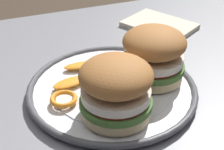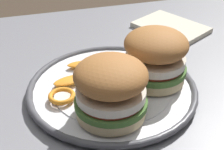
% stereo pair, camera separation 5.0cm
% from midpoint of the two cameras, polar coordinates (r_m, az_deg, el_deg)
% --- Properties ---
extents(dining_table, '(1.49, 0.96, 0.72)m').
position_cam_midpoint_polar(dining_table, '(0.66, 6.22, -11.31)').
color(dining_table, gray).
rests_on(dining_table, ground).
extents(dinner_plate, '(0.31, 0.31, 0.02)m').
position_cam_midpoint_polar(dinner_plate, '(0.63, 2.29, -2.40)').
color(dinner_plate, white).
rests_on(dinner_plate, dining_table).
extents(sandwich_half_left, '(0.16, 0.16, 0.10)m').
position_cam_midpoint_polar(sandwich_half_left, '(0.63, 9.57, 3.17)').
color(sandwich_half_left, beige).
rests_on(sandwich_half_left, dinner_plate).
extents(sandwich_half_right, '(0.16, 0.16, 0.10)m').
position_cam_midpoint_polar(sandwich_half_right, '(0.53, 2.53, -2.24)').
color(sandwich_half_right, beige).
rests_on(sandwich_half_right, dinner_plate).
extents(orange_peel_curled, '(0.07, 0.07, 0.01)m').
position_cam_midpoint_polar(orange_peel_curled, '(0.59, -6.00, -3.59)').
color(orange_peel_curled, orange).
rests_on(orange_peel_curled, dinner_plate).
extents(orange_peel_strip_long, '(0.07, 0.03, 0.01)m').
position_cam_midpoint_polar(orange_peel_strip_long, '(0.68, -2.46, 1.81)').
color(orange_peel_strip_long, orange).
rests_on(orange_peel_strip_long, dinner_plate).
extents(orange_peel_strip_short, '(0.07, 0.04, 0.01)m').
position_cam_midpoint_polar(orange_peel_strip_short, '(0.63, -4.56, -0.89)').
color(orange_peel_strip_short, orange).
rests_on(orange_peel_strip_short, dinner_plate).
extents(folded_napkin, '(0.19, 0.21, 0.01)m').
position_cam_midpoint_polar(folded_napkin, '(0.89, 11.44, 7.79)').
color(folded_napkin, beige).
rests_on(folded_napkin, dining_table).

